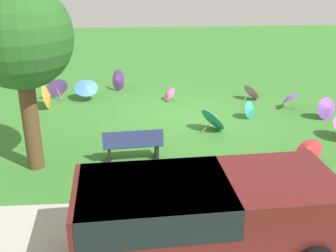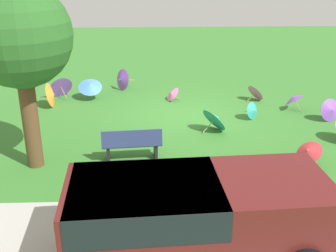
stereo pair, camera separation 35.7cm
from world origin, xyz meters
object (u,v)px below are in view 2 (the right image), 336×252
(parasol_purple_3, at_px, (121,80))
(parasol_pink_4, at_px, (257,92))
(parasol_blue_0, at_px, (90,86))
(parasol_red_3, at_px, (308,151))
(parasol_pink_1, at_px, (172,94))
(parasol_purple_1, at_px, (332,110))
(shade_tree, at_px, (20,38))
(park_bench, at_px, (132,144))
(parasol_purple_0, at_px, (293,98))
(parasol_purple_2, at_px, (60,86))
(van_dark, at_px, (189,213))
(parasol_orange_0, at_px, (52,95))
(parasol_teal_1, at_px, (216,118))
(parasol_teal_0, at_px, (254,111))

(parasol_purple_3, bearing_deg, parasol_pink_4, 163.78)
(parasol_blue_0, relative_size, parasol_red_3, 1.09)
(parasol_pink_1, bearing_deg, parasol_purple_1, 155.55)
(shade_tree, bearing_deg, parasol_blue_0, -97.51)
(shade_tree, height_order, parasol_purple_1, shade_tree)
(park_bench, height_order, parasol_red_3, park_bench)
(parasol_purple_1, bearing_deg, parasol_pink_4, -49.82)
(parasol_purple_0, xyz_separation_m, parasol_purple_2, (8.62, -1.87, 0.01))
(van_dark, distance_m, parasol_orange_0, 9.48)
(parasol_teal_1, bearing_deg, parasol_purple_3, -54.32)
(park_bench, distance_m, parasol_pink_4, 6.71)
(parasol_orange_0, relative_size, parasol_purple_0, 0.95)
(parasol_teal_1, bearing_deg, parasol_pink_4, -123.88)
(shade_tree, relative_size, parasol_orange_0, 5.15)
(parasol_orange_0, bearing_deg, parasol_pink_4, -176.62)
(parasol_orange_0, bearing_deg, parasol_purple_2, -92.82)
(parasol_blue_0, distance_m, parasol_pink_1, 3.14)
(parasol_teal_0, distance_m, parasol_purple_2, 7.52)
(parasol_blue_0, bearing_deg, shade_tree, 82.49)
(parasol_teal_0, bearing_deg, parasol_purple_2, -21.37)
(parasol_red_3, bearing_deg, van_dark, 45.42)
(parasol_teal_0, height_order, parasol_blue_0, parasol_blue_0)
(shade_tree, bearing_deg, parasol_pink_1, -126.44)
(parasol_red_3, bearing_deg, parasol_purple_3, -52.50)
(parasol_teal_1, bearing_deg, parasol_orange_0, -24.30)
(parasol_purple_0, distance_m, parasol_purple_3, 6.85)
(shade_tree, height_order, parasol_teal_0, shade_tree)
(parasol_pink_1, bearing_deg, van_dark, 89.18)
(parasol_purple_0, bearing_deg, parasol_blue_0, -11.40)
(parasol_purple_0, xyz_separation_m, parasol_purple_1, (-0.91, 1.16, -0.06))
(parasol_teal_1, bearing_deg, parasol_purple_0, -149.05)
(park_bench, xyz_separation_m, parasol_red_3, (-4.62, 0.48, -0.07))
(parasol_purple_1, xyz_separation_m, parasol_pink_1, (5.20, -2.36, -0.10))
(parasol_blue_0, bearing_deg, parasol_pink_1, 174.80)
(park_bench, bearing_deg, parasol_purple_1, -158.05)
(parasol_blue_0, bearing_deg, parasol_teal_1, 142.63)
(parasol_teal_1, bearing_deg, parasol_teal_0, -146.29)
(parasol_red_3, bearing_deg, parasol_purple_0, -102.85)
(shade_tree, height_order, parasol_teal_1, shade_tree)
(parasol_orange_0, height_order, parasol_teal_1, parasol_orange_0)
(park_bench, relative_size, parasol_purple_0, 1.71)
(parasol_pink_1, bearing_deg, shade_tree, 53.56)
(shade_tree, distance_m, parasol_purple_2, 6.55)
(parasol_orange_0, distance_m, parasol_pink_4, 7.65)
(van_dark, bearing_deg, park_bench, -73.54)
(parasol_purple_3, relative_size, parasol_pink_4, 1.05)
(van_dark, distance_m, parasol_pink_4, 9.54)
(parasol_orange_0, relative_size, parasol_pink_4, 1.03)
(parasol_purple_0, relative_size, parasol_teal_1, 0.85)
(parasol_purple_0, bearing_deg, parasol_orange_0, -4.68)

